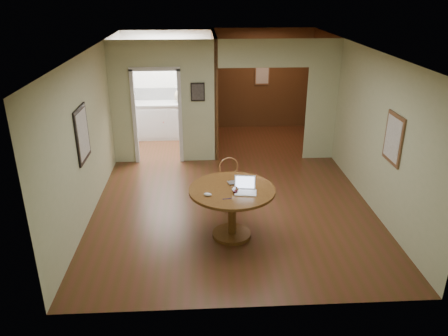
{
  "coord_description": "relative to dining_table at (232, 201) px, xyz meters",
  "views": [
    {
      "loc": [
        -0.56,
        -6.85,
        3.75
      ],
      "look_at": [
        -0.18,
        -0.2,
        0.94
      ],
      "focal_mm": 35.0,
      "sensor_mm": 36.0,
      "label": 1
    }
  ],
  "objects": [
    {
      "name": "wine_glass",
      "position": [
        0.04,
        -0.15,
        0.27
      ],
      "size": [
        0.1,
        0.1,
        0.11
      ],
      "primitive_type": null,
      "color": "white",
      "rests_on": "dining_table"
    },
    {
      "name": "pen",
      "position": [
        -0.1,
        -0.34,
        0.22
      ],
      "size": [
        0.14,
        0.03,
        0.01
      ],
      "primitive_type": "cylinder",
      "rotation": [
        0.0,
        1.57,
        0.14
      ],
      "color": "#0C0E59",
      "rests_on": "dining_table"
    },
    {
      "name": "closed_laptop",
      "position": [
        0.12,
        0.17,
        0.23
      ],
      "size": [
        0.38,
        0.29,
        0.03
      ],
      "primitive_type": "imported",
      "rotation": [
        0.0,
        0.0,
        0.25
      ],
      "color": "#BBBBC0",
      "rests_on": "dining_table"
    },
    {
      "name": "grocery_bag",
      "position": [
        -0.95,
        5.0,
        0.49
      ],
      "size": [
        0.34,
        0.3,
        0.33
      ],
      "primitive_type": "ellipsoid",
      "rotation": [
        0.0,
        0.0,
        0.04
      ],
      "color": "#C5B490",
      "rests_on": "kitchen_cabinet"
    },
    {
      "name": "room_shell",
      "position": [
        -0.38,
        3.9,
        0.67
      ],
      "size": [
        5.2,
        7.5,
        5.0
      ],
      "color": "silver",
      "rests_on": "ground"
    },
    {
      "name": "open_laptop",
      "position": [
        0.19,
        -0.1,
        0.28
      ],
      "size": [
        0.35,
        0.32,
        0.23
      ],
      "rotation": [
        0.0,
        0.0,
        -0.14
      ],
      "color": "silver",
      "rests_on": "dining_table"
    },
    {
      "name": "mouse",
      "position": [
        -0.38,
        -0.23,
        0.24
      ],
      "size": [
        0.14,
        0.1,
        0.05
      ],
      "primitive_type": "ellipsoid",
      "rotation": [
        0.0,
        0.0,
        -0.32
      ],
      "color": "silver",
      "rests_on": "dining_table"
    },
    {
      "name": "chair",
      "position": [
        0.04,
        1.0,
        -0.1
      ],
      "size": [
        0.46,
        0.46,
        0.93
      ],
      "rotation": [
        0.0,
        0.0,
        0.2
      ],
      "color": "#A06038",
      "rests_on": "ground"
    },
    {
      "name": "dining_table",
      "position": [
        0.0,
        0.0,
        0.0
      ],
      "size": [
        1.34,
        1.34,
        0.84
      ],
      "rotation": [
        0.0,
        0.0,
        -0.23
      ],
      "color": "brown",
      "rests_on": "ground"
    },
    {
      "name": "kitchen_cabinet",
      "position": [
        -1.26,
        5.0,
        -0.15
      ],
      "size": [
        2.06,
        0.6,
        0.94
      ],
      "color": "silver",
      "rests_on": "ground"
    },
    {
      "name": "floor",
      "position": [
        0.09,
        0.8,
        -0.62
      ],
      "size": [
        5.0,
        5.0,
        0.0
      ],
      "primitive_type": "plane",
      "color": "#492E15",
      "rests_on": "ground"
    }
  ]
}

